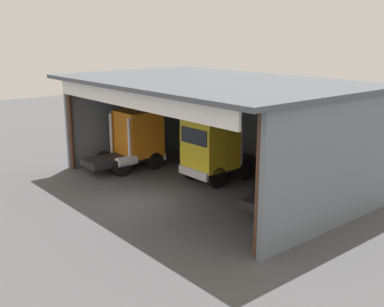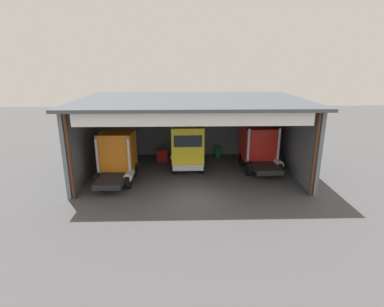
# 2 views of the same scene
# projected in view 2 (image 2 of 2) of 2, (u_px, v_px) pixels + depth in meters

# --- Properties ---
(ground_plane) EXTENTS (80.00, 80.00, 0.00)m
(ground_plane) POSITION_uv_depth(u_px,v_px,m) (193.00, 198.00, 18.67)
(ground_plane) COLOR #4C4C4F
(ground_plane) RESTS_ON ground
(workshop_shed) EXTENTS (15.72, 10.19, 5.56)m
(workshop_shed) POSITION_uv_depth(u_px,v_px,m) (191.00, 119.00, 22.80)
(workshop_shed) COLOR slate
(workshop_shed) RESTS_ON ground
(truck_orange_left_bay) EXTENTS (2.54, 4.65, 3.40)m
(truck_orange_left_bay) POSITION_uv_depth(u_px,v_px,m) (117.00, 156.00, 21.03)
(truck_orange_left_bay) COLOR orange
(truck_orange_left_bay) RESTS_ON ground
(truck_yellow_center_right_bay) EXTENTS (2.53, 4.47, 3.57)m
(truck_yellow_center_right_bay) POSITION_uv_depth(u_px,v_px,m) (187.00, 147.00, 22.88)
(truck_yellow_center_right_bay) COLOR yellow
(truck_yellow_center_right_bay) RESTS_ON ground
(truck_red_yard_outside) EXTENTS (2.80, 4.71, 3.42)m
(truck_red_yard_outside) POSITION_uv_depth(u_px,v_px,m) (259.00, 147.00, 23.34)
(truck_red_yard_outside) COLOR red
(truck_red_yard_outside) RESTS_ON ground
(oil_drum) EXTENTS (0.58, 0.58, 0.94)m
(oil_drum) POSITION_uv_depth(u_px,v_px,m) (218.00, 151.00, 26.65)
(oil_drum) COLOR #197233
(oil_drum) RESTS_ON ground
(tool_cart) EXTENTS (0.90, 0.60, 1.00)m
(tool_cart) POSITION_uv_depth(u_px,v_px,m) (162.00, 155.00, 25.47)
(tool_cart) COLOR red
(tool_cart) RESTS_ON ground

